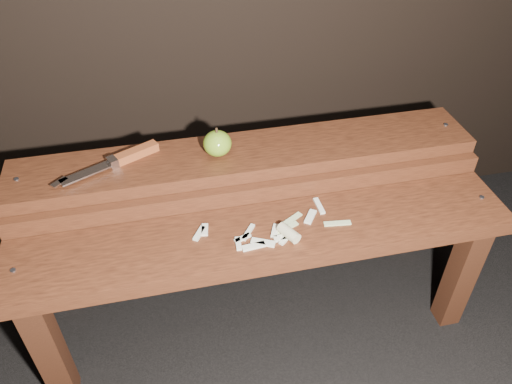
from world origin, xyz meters
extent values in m
plane|color=black|center=(0.00, 0.00, 0.00)|extent=(60.00, 60.00, 0.00)
cube|color=#36190D|center=(-0.54, -0.10, 0.19)|extent=(0.06, 0.06, 0.38)
cube|color=#36190D|center=(0.54, -0.10, 0.19)|extent=(0.06, 0.06, 0.38)
cube|color=#462010|center=(0.00, -0.05, 0.40)|extent=(1.20, 0.20, 0.04)
cylinder|color=slate|center=(-0.56, -0.05, 0.42)|extent=(0.01, 0.01, 0.00)
cylinder|color=slate|center=(0.56, -0.05, 0.42)|extent=(0.01, 0.01, 0.00)
cube|color=#36190D|center=(-0.54, 0.20, 0.23)|extent=(0.06, 0.06, 0.46)
cube|color=#36190D|center=(0.54, 0.20, 0.23)|extent=(0.06, 0.06, 0.46)
cube|color=#462010|center=(0.00, 0.07, 0.44)|extent=(1.20, 0.02, 0.05)
cube|color=#462010|center=(0.00, 0.17, 0.48)|extent=(1.20, 0.18, 0.04)
cylinder|color=slate|center=(-0.56, 0.17, 0.50)|extent=(0.01, 0.01, 0.00)
cylinder|color=slate|center=(0.56, 0.17, 0.50)|extent=(0.01, 0.01, 0.00)
ellipsoid|color=olive|center=(-0.07, 0.17, 0.53)|extent=(0.07, 0.07, 0.06)
cylinder|color=#382314|center=(-0.07, 0.17, 0.57)|extent=(0.01, 0.01, 0.01)
cube|color=brown|center=(-0.27, 0.20, 0.51)|extent=(0.11, 0.07, 0.02)
cube|color=silver|center=(-0.33, 0.17, 0.51)|extent=(0.03, 0.04, 0.02)
cube|color=silver|center=(-0.40, 0.14, 0.51)|extent=(0.12, 0.08, 0.00)
cube|color=silver|center=(-0.46, 0.12, 0.51)|extent=(0.04, 0.04, 0.00)
cube|color=beige|center=(-0.15, -0.03, 0.42)|extent=(0.03, 0.05, 0.01)
cube|color=beige|center=(-0.06, -0.06, 0.42)|extent=(0.04, 0.03, 0.01)
cube|color=beige|center=(-0.07, -0.08, 0.42)|extent=(0.01, 0.04, 0.01)
cube|color=beige|center=(-0.14, -0.02, 0.42)|extent=(0.02, 0.04, 0.01)
cube|color=beige|center=(0.04, -0.09, 0.42)|extent=(0.03, 0.03, 0.01)
cube|color=beige|center=(0.02, -0.06, 0.42)|extent=(0.03, 0.04, 0.01)
cube|color=beige|center=(-0.04, -0.09, 0.42)|extent=(0.05, 0.02, 0.01)
cube|color=beige|center=(0.03, -0.08, 0.42)|extent=(0.04, 0.02, 0.01)
cube|color=beige|center=(-0.04, -0.05, 0.42)|extent=(0.04, 0.05, 0.01)
cube|color=beige|center=(0.11, -0.03, 0.42)|extent=(0.04, 0.05, 0.01)
cube|color=beige|center=(0.15, 0.01, 0.42)|extent=(0.01, 0.06, 0.01)
cube|color=beige|center=(-0.02, -0.09, 0.42)|extent=(0.06, 0.04, 0.01)
cylinder|color=#C9BB8C|center=(0.05, -0.08, 0.43)|extent=(0.05, 0.06, 0.03)
cube|color=#BCC988|center=(0.07, -0.03, 0.42)|extent=(0.06, 0.05, 0.00)
cube|color=#BCC988|center=(0.17, -0.06, 0.42)|extent=(0.07, 0.02, 0.00)
cube|color=#BCC988|center=(0.05, -0.05, 0.42)|extent=(0.07, 0.04, 0.00)
camera|label=1|loc=(-0.20, -0.86, 1.24)|focal=35.00mm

